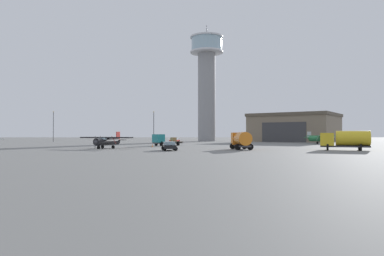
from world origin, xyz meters
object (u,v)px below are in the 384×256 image
(airplane_black, at_px, (107,141))
(traffic_cone_near_left, at_px, (152,146))
(control_tower, at_px, (207,78))
(car_black, at_px, (169,146))
(light_post_west, at_px, (53,124))
(truck_fuel_tanker_yellow, at_px, (345,139))
(truck_fuel_tanker_orange, at_px, (241,140))
(car_red, at_px, (175,140))
(airplane_green, at_px, (321,138))
(light_post_north, at_px, (154,124))
(truck_flatbed_teal, at_px, (164,140))

(airplane_black, relative_size, traffic_cone_near_left, 17.54)
(control_tower, xyz_separation_m, traffic_cone_near_left, (-13.28, -53.63, -22.04))
(car_black, xyz_separation_m, light_post_west, (-40.71, 58.04, 5.08))
(truck_fuel_tanker_yellow, bearing_deg, airplane_black, 11.22)
(truck_fuel_tanker_orange, distance_m, truck_fuel_tanker_yellow, 16.02)
(truck_fuel_tanker_yellow, distance_m, traffic_cone_near_left, 34.65)
(control_tower, xyz_separation_m, car_red, (-10.30, -22.26, -21.57))
(airplane_green, bearing_deg, car_black, -80.40)
(car_black, bearing_deg, traffic_cone_near_left, -171.53)
(car_red, distance_m, traffic_cone_near_left, 31.52)
(car_red, bearing_deg, airplane_green, -90.99)
(light_post_north, distance_m, traffic_cone_near_left, 35.73)
(control_tower, distance_m, light_post_north, 30.01)
(car_red, bearing_deg, airplane_black, -178.75)
(truck_fuel_tanker_yellow, height_order, light_post_west, light_post_west)
(traffic_cone_near_left, bearing_deg, truck_fuel_tanker_yellow, -24.27)
(truck_fuel_tanker_orange, height_order, traffic_cone_near_left, truck_fuel_tanker_orange)
(car_red, bearing_deg, traffic_cone_near_left, -169.73)
(airplane_black, relative_size, car_red, 2.20)
(car_red, distance_m, light_post_west, 41.73)
(car_red, bearing_deg, car_black, -162.85)
(truck_fuel_tanker_yellow, bearing_deg, control_tower, -53.89)
(car_black, relative_size, traffic_cone_near_left, 8.55)
(light_post_north, xyz_separation_m, traffic_cone_near_left, (3.41, -35.18, -5.26))
(truck_flatbed_teal, bearing_deg, control_tower, -139.24)
(truck_fuel_tanker_yellow, bearing_deg, truck_fuel_tanker_orange, 12.20)
(truck_flatbed_teal, height_order, car_black, truck_flatbed_teal)
(truck_fuel_tanker_orange, bearing_deg, airplane_green, -42.48)
(airplane_black, height_order, light_post_north, light_post_north)
(control_tower, distance_m, airplane_black, 67.78)
(control_tower, height_order, truck_fuel_tanker_orange, control_tower)
(airplane_green, relative_size, car_red, 2.19)
(truck_flatbed_teal, bearing_deg, airplane_black, 23.23)
(airplane_black, relative_size, airplane_green, 1.01)
(control_tower, relative_size, airplane_black, 4.16)
(control_tower, relative_size, car_black, 8.53)
(airplane_green, bearing_deg, truck_fuel_tanker_yellow, -48.61)
(truck_fuel_tanker_yellow, bearing_deg, airplane_green, -83.90)
(truck_flatbed_teal, relative_size, traffic_cone_near_left, 11.94)
(car_red, relative_size, light_post_west, 0.45)
(truck_fuel_tanker_orange, relative_size, car_black, 1.29)
(truck_fuel_tanker_orange, distance_m, car_black, 11.91)
(traffic_cone_near_left, bearing_deg, light_post_north, 95.53)
(truck_flatbed_teal, height_order, truck_fuel_tanker_yellow, truck_fuel_tanker_yellow)
(control_tower, bearing_deg, light_post_north, -132.12)
(airplane_green, relative_size, traffic_cone_near_left, 17.43)
(airplane_green, xyz_separation_m, light_post_west, (-77.28, 23.61, 4.34))
(truck_flatbed_teal, height_order, traffic_cone_near_left, truck_flatbed_teal)
(airplane_black, bearing_deg, truck_flatbed_teal, 170.51)
(light_post_west, bearing_deg, airplane_green, -16.99)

